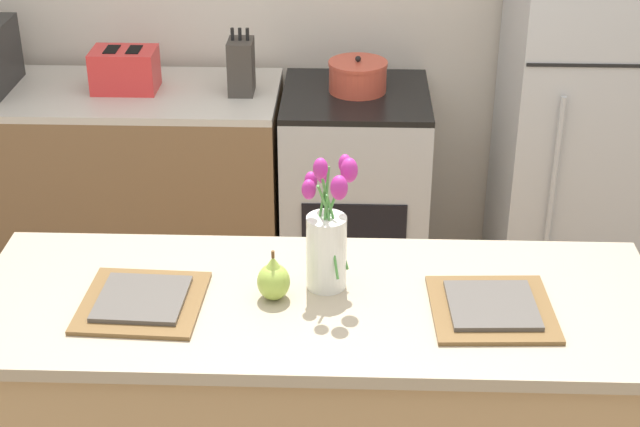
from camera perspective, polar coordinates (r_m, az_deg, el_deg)
name	(u,v)px	position (r m, az deg, el deg)	size (l,w,h in m)	color
back_counter	(86,189)	(4.34, -13.48, 1.42)	(1.68, 0.60, 0.90)	brown
stove_range	(354,193)	(4.19, 2.01, 1.21)	(0.60, 0.61, 0.90)	#B2B5B7
refrigerator	(592,92)	(4.12, 15.55, 6.83)	(0.68, 0.67, 1.84)	#B7BABC
flower_vase	(327,237)	(2.54, 0.43, -1.38)	(0.14, 0.18, 0.39)	silver
pear_figurine	(273,281)	(2.53, -2.73, -3.92)	(0.09, 0.09, 0.14)	#9EBC47
plate_setting_left	(142,301)	(2.57, -10.31, -5.03)	(0.32, 0.32, 0.02)	brown
plate_setting_right	(492,308)	(2.54, 9.97, -5.42)	(0.32, 0.32, 0.02)	brown
toaster	(125,70)	(4.10, -11.29, 8.21)	(0.28, 0.18, 0.17)	red
cooking_pot	(358,76)	(4.01, 2.21, 7.98)	(0.24, 0.24, 0.15)	#CC4C38
knife_block	(241,66)	(3.99, -4.61, 8.53)	(0.10, 0.14, 0.27)	#3D3833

